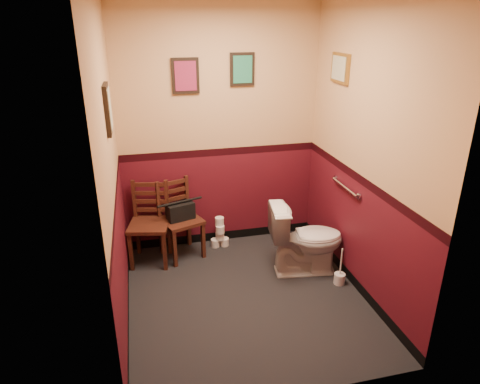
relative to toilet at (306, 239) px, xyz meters
The scene contains 16 objects.
floor 0.87m from the toilet, 156.01° to the right, with size 2.20×2.40×0.00m, color black.
wall_back 1.50m from the toilet, 129.30° to the left, with size 2.20×2.70×0.00m, color #4C0E19.
wall_front 1.95m from the toilet, 115.34° to the right, with size 2.20×2.70×0.00m, color #4C0E19.
wall_left 2.09m from the toilet, behind, with size 2.40×2.70×0.00m, color #4C0E19.
wall_right 1.10m from the toilet, 40.14° to the right, with size 2.40×2.70×0.00m, color #4C0E19.
grab_bar 0.68m from the toilet, 11.40° to the right, with size 0.05×0.56×0.06m.
framed_print_back_a 2.09m from the toilet, 141.24° to the left, with size 0.28×0.04×0.36m.
framed_print_back_b 1.90m from the toilet, 118.68° to the left, with size 0.26×0.04×0.34m.
framed_print_left 2.34m from the toilet, behind, with size 0.04×0.30×0.38m.
framed_print_right 1.74m from the toilet, 37.87° to the left, with size 0.04×0.34×0.28m.
toilet is the anchor object (origin of this frame).
toilet_brush 0.51m from the toilet, 50.73° to the right, with size 0.11×0.11×0.40m.
chair_left 1.67m from the toilet, 158.49° to the left, with size 0.50×0.50×0.89m.
chair_right 1.40m from the toilet, 151.78° to the left, with size 0.52×0.52×0.87m.
handbag 1.38m from the toilet, 152.87° to the left, with size 0.32×0.23×0.21m.
tp_stack 1.08m from the toilet, 136.76° to the left, with size 0.21×0.13×0.37m.
Camera 1 is at (-0.86, -3.32, 2.50)m, focal length 32.00 mm.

